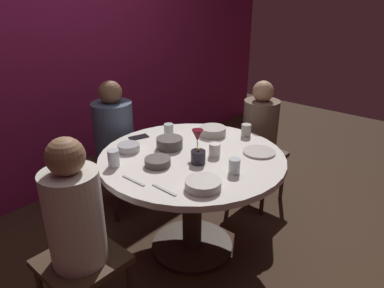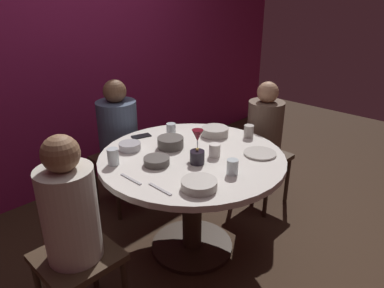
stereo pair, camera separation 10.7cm
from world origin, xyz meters
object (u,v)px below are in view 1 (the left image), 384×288
object	(u,v)px
cup_center_front	(215,150)
cup_far_edge	(234,166)
dining_table	(192,178)
cup_near_candle	(246,130)
bowl_sauce_side	(158,162)
wine_glass	(197,137)
dinner_plate	(259,152)
seated_diner_left	(75,220)
bowl_serving_large	(129,147)
cup_by_right_diner	(169,130)
seated_diner_right	(260,130)
cup_by_left_diner	(114,158)
bowl_small_white	(170,143)
bowl_salad_center	(213,131)
cell_phone	(139,137)
bowl_rice_portion	(203,184)
candle_holder	(198,157)
seated_diner_back	(114,132)

from	to	relation	value
cup_center_front	cup_far_edge	world-z (taller)	cup_far_edge
dining_table	cup_near_candle	world-z (taller)	cup_near_candle
bowl_sauce_side	cup_far_edge	size ratio (longest dim) A/B	1.77
wine_glass	dinner_plate	distance (m)	0.44
seated_diner_left	dinner_plate	xyz separation A→B (m)	(1.21, -0.32, 0.06)
bowl_serving_large	cup_center_front	size ratio (longest dim) A/B	1.75
bowl_sauce_side	cup_by_right_diner	world-z (taller)	cup_by_right_diner
cup_center_front	dining_table	bearing A→B (deg)	128.45
seated_diner_right	cup_far_edge	xyz separation A→B (m)	(-0.90, -0.36, 0.12)
dining_table	cup_by_left_diner	size ratio (longest dim) A/B	11.59
bowl_small_white	cup_near_candle	bearing A→B (deg)	-27.41
dinner_plate	bowl_salad_center	bearing A→B (deg)	83.35
dinner_plate	cup_by_left_diner	xyz separation A→B (m)	(-0.77, 0.58, 0.05)
bowl_serving_large	bowl_sauce_side	distance (m)	0.31
dining_table	wine_glass	world-z (taller)	wine_glass
seated_diner_right	cell_phone	xyz separation A→B (m)	(-0.91, 0.50, 0.08)
dinner_plate	bowl_sauce_side	world-z (taller)	bowl_sauce_side
bowl_small_white	bowl_rice_portion	world-z (taller)	bowl_small_white
wine_glass	cup_by_left_diner	bearing A→B (deg)	149.71
seated_diner_right	cup_by_right_diner	world-z (taller)	seated_diner_right
candle_holder	wine_glass	xyz separation A→B (m)	(0.10, 0.09, 0.09)
bowl_sauce_side	seated_diner_right	bearing A→B (deg)	-3.17
seated_diner_back	bowl_sauce_side	distance (m)	0.83
bowl_small_white	cup_far_edge	bearing A→B (deg)	-91.28
bowl_rice_portion	cup_far_edge	size ratio (longest dim) A/B	2.19
wine_glass	seated_diner_left	bearing A→B (deg)	178.79
bowl_small_white	bowl_sauce_side	world-z (taller)	bowl_small_white
wine_glass	cup_near_candle	size ratio (longest dim) A/B	1.89
bowl_small_white	dinner_plate	bearing A→B (deg)	-56.89
seated_diner_back	bowl_rice_portion	size ratio (longest dim) A/B	5.60
bowl_salad_center	bowl_small_white	bearing A→B (deg)	168.99
seated_diner_back	cup_by_left_diner	bearing A→B (deg)	-36.72
cup_near_candle	bowl_serving_large	bearing A→B (deg)	149.20
bowl_salad_center	cup_near_candle	world-z (taller)	cup_near_candle
cell_phone	bowl_sauce_side	xyz separation A→B (m)	(-0.23, -0.44, 0.02)
wine_glass	cell_phone	distance (m)	0.54
candle_holder	dinner_plate	distance (m)	0.44
wine_glass	dinner_plate	size ratio (longest dim) A/B	0.81
cup_near_candle	bowl_sauce_side	bearing A→B (deg)	169.52
dinner_plate	bowl_serving_large	bearing A→B (deg)	128.94
wine_glass	cup_by_right_diner	xyz separation A→B (m)	(0.11, 0.38, -0.08)
seated_diner_back	bowl_serving_large	bearing A→B (deg)	-25.75
dinner_plate	cup_by_right_diner	distance (m)	0.70
cell_phone	bowl_small_white	size ratio (longest dim) A/B	0.77
cup_near_candle	cup_by_right_diner	bearing A→B (deg)	131.29
dining_table	cell_phone	bearing A→B (deg)	93.41
dining_table	bowl_salad_center	world-z (taller)	bowl_salad_center
dining_table	candle_holder	distance (m)	0.25
bowl_serving_large	bowl_rice_portion	size ratio (longest dim) A/B	0.74
seated_diner_back	wine_glass	world-z (taller)	seated_diner_back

